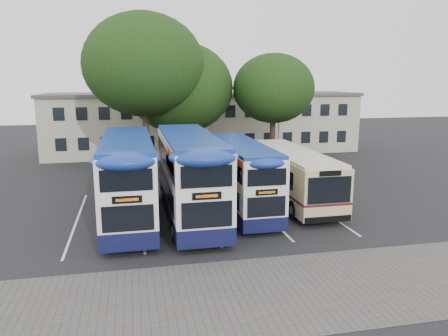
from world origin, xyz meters
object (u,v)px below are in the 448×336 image
lamp_post (279,107)px  bus_dd_left (128,175)px  tree_right (274,89)px  tree_left (144,65)px  bus_dd_mid (189,172)px  tree_mid (180,88)px  bus_single (291,172)px  bus_dd_right (242,173)px

lamp_post → bus_dd_left: bearing=-132.3°
tree_right → bus_dd_left: 17.94m
tree_left → bus_dd_mid: size_ratio=1.13×
lamp_post → tree_left: bearing=-163.2°
lamp_post → tree_mid: size_ratio=0.84×
bus_single → tree_left: bearing=131.8°
tree_right → bus_single: 11.83m
bus_dd_mid → bus_dd_right: size_ratio=1.17×
lamp_post → tree_left: (-12.46, -3.75, 3.63)m
tree_mid → bus_single: 14.36m
bus_dd_left → tree_mid: bearing=72.2°
bus_dd_right → bus_single: bus_dd_right is taller
tree_left → bus_dd_right: (5.06, -11.07, -6.50)m
bus_dd_mid → bus_single: bearing=16.8°
tree_right → bus_dd_mid: (-8.97, -12.52, -4.26)m
tree_left → bus_single: bearing=-48.2°
lamp_post → tree_right: tree_right is taller
bus_dd_mid → bus_single: bus_dd_mid is taller
tree_left → bus_dd_right: 13.80m
lamp_post → bus_dd_right: lamp_post is taller
bus_single → bus_dd_mid: bearing=-163.2°
tree_left → bus_dd_left: bearing=-97.2°
tree_mid → tree_right: tree_mid is taller
tree_right → bus_dd_left: bearing=-135.0°
bus_dd_right → bus_single: bearing=20.9°
bus_dd_right → tree_right: bearing=63.9°
bus_dd_left → bus_dd_mid: bus_dd_mid is taller
lamp_post → bus_dd_mid: lamp_post is taller
lamp_post → bus_single: lamp_post is taller
tree_mid → bus_dd_right: bearing=-81.6°
tree_left → tree_right: bearing=4.2°
tree_right → bus_dd_left: (-12.32, -12.32, -4.31)m
tree_left → bus_single: size_ratio=1.17×
bus_dd_right → tree_mid: bearing=98.4°
tree_left → bus_dd_left: tree_left is taller
lamp_post → bus_single: 14.35m
bus_dd_mid → bus_dd_right: (3.16, 0.66, -0.37)m
bus_dd_mid → bus_dd_right: 3.25m
tree_mid → tree_right: 8.01m
bus_dd_right → bus_dd_left: bearing=-176.0°
tree_mid → bus_dd_right: size_ratio=1.12×
tree_mid → lamp_post: bearing=7.4°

